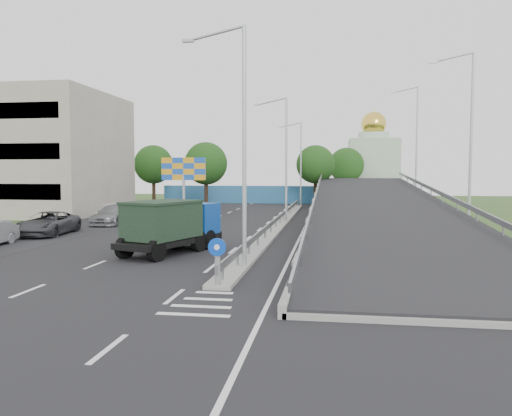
% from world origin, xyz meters
% --- Properties ---
extents(ground, '(160.00, 160.00, 0.00)m').
position_xyz_m(ground, '(0.00, 0.00, 0.00)').
color(ground, '#2D4C1E').
rests_on(ground, ground).
extents(road_surface, '(26.00, 90.00, 0.04)m').
position_xyz_m(road_surface, '(-3.00, 20.00, 0.00)').
color(road_surface, black).
rests_on(road_surface, ground).
extents(parking_strip, '(8.00, 90.00, 0.05)m').
position_xyz_m(parking_strip, '(-16.00, 20.00, 0.00)').
color(parking_strip, black).
rests_on(parking_strip, ground).
extents(median, '(1.00, 44.00, 0.20)m').
position_xyz_m(median, '(0.00, 24.00, 0.10)').
color(median, gray).
rests_on(median, ground).
extents(overpass_ramp, '(10.00, 50.00, 3.50)m').
position_xyz_m(overpass_ramp, '(7.50, 24.00, 1.75)').
color(overpass_ramp, gray).
rests_on(overpass_ramp, ground).
extents(median_guardrail, '(0.09, 44.00, 0.71)m').
position_xyz_m(median_guardrail, '(0.00, 24.00, 0.75)').
color(median_guardrail, gray).
rests_on(median_guardrail, median).
extents(sign_bollard, '(0.64, 0.23, 1.67)m').
position_xyz_m(sign_bollard, '(0.00, 2.17, 1.03)').
color(sign_bollard, black).
rests_on(sign_bollard, median).
extents(lamp_post_near, '(2.74, 0.18, 10.08)m').
position_xyz_m(lamp_post_near, '(0.11, 6.00, 5.81)').
color(lamp_post_near, '#B2B5B7').
rests_on(lamp_post_near, median).
extents(lamp_post_mid, '(2.74, 0.18, 10.08)m').
position_xyz_m(lamp_post_mid, '(0.11, 26.00, 5.81)').
color(lamp_post_mid, '#B2B5B7').
rests_on(lamp_post_mid, median).
extents(lamp_post_far, '(2.74, 0.18, 10.08)m').
position_xyz_m(lamp_post_far, '(0.11, 46.00, 5.81)').
color(lamp_post_far, '#B2B5B7').
rests_on(lamp_post_far, median).
extents(blue_wall, '(30.00, 0.50, 2.40)m').
position_xyz_m(blue_wall, '(-4.00, 52.00, 1.20)').
color(blue_wall, teal).
rests_on(blue_wall, ground).
extents(church, '(7.00, 7.00, 13.80)m').
position_xyz_m(church, '(10.00, 60.00, 5.31)').
color(church, '#B2CCAD').
rests_on(church, ground).
extents(billboard, '(4.00, 0.24, 5.50)m').
position_xyz_m(billboard, '(-9.00, 28.00, 4.19)').
color(billboard, '#B2B5B7').
rests_on(billboard, ground).
extents(tree_left_mid, '(4.80, 4.80, 7.60)m').
position_xyz_m(tree_left_mid, '(-10.00, 40.00, 5.18)').
color(tree_left_mid, black).
rests_on(tree_left_mid, ground).
extents(tree_median_far, '(4.80, 4.80, 7.60)m').
position_xyz_m(tree_median_far, '(2.00, 48.00, 5.18)').
color(tree_median_far, black).
rests_on(tree_median_far, ground).
extents(tree_left_far, '(4.80, 4.80, 7.60)m').
position_xyz_m(tree_left_far, '(-18.00, 45.00, 5.18)').
color(tree_left_far, black).
rests_on(tree_left_far, ground).
extents(tree_ramp_far, '(4.80, 4.80, 7.60)m').
position_xyz_m(tree_ramp_far, '(6.00, 55.00, 5.18)').
color(tree_ramp_far, black).
rests_on(tree_ramp_far, ground).
extents(dump_truck, '(4.22, 6.62, 2.74)m').
position_xyz_m(dump_truck, '(-4.15, 9.83, 1.52)').
color(dump_truck, black).
rests_on(dump_truck, ground).
extents(parked_car_c, '(3.13, 5.83, 1.56)m').
position_xyz_m(parked_car_c, '(-14.67, 15.78, 0.78)').
color(parked_car_c, '#36373B').
rests_on(parked_car_c, ground).
extents(parked_car_d, '(2.40, 5.48, 1.57)m').
position_xyz_m(parked_car_d, '(-13.35, 22.93, 0.78)').
color(parked_car_d, slate).
rests_on(parked_car_d, ground).
extents(parked_car_e, '(2.28, 5.01, 1.67)m').
position_xyz_m(parked_car_e, '(-14.68, 25.91, 0.83)').
color(parked_car_e, silver).
rests_on(parked_car_e, ground).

